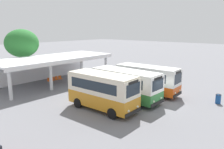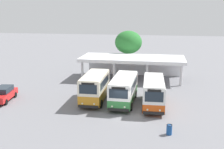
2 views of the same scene
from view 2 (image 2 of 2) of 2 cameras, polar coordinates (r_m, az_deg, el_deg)
ground_plane at (r=28.30m, az=2.99°, el=-8.24°), size 180.00×180.00×0.00m
city_bus_nearest_orange at (r=31.61m, az=-3.59°, el=-2.53°), size 2.51×6.55×3.22m
city_bus_second_in_row at (r=31.06m, az=2.43°, el=-2.98°), size 2.54×7.35×3.03m
city_bus_middle_cream at (r=30.42m, az=8.59°, el=-3.48°), size 2.51×7.15×3.03m
parked_car_flank at (r=34.49m, az=-21.48°, el=-3.74°), size 2.36×4.64×1.62m
terminal_canopy at (r=42.54m, az=4.31°, el=2.83°), size 15.52×6.43×3.40m
waiting_chair_end_by_column at (r=42.14m, az=2.72°, el=-0.26°), size 0.45×0.45×0.86m
waiting_chair_second_from_end at (r=42.13m, az=3.49°, el=-0.28°), size 0.45×0.45×0.86m
waiting_chair_middle_seat at (r=42.05m, az=4.24°, el=-0.32°), size 0.45×0.45×0.86m
waiting_chair_fourth_seat at (r=41.98m, az=5.00°, el=-0.35°), size 0.45×0.45×0.86m
roadside_tree_behind_canopy at (r=47.03m, az=3.41°, el=6.65°), size 4.56×4.56×6.93m
litter_bin_apron at (r=24.33m, az=11.74°, el=-11.07°), size 0.49×0.49×0.90m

